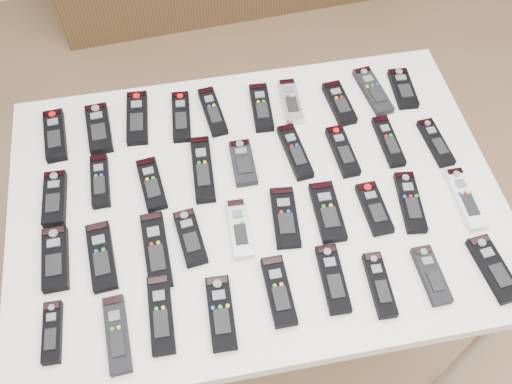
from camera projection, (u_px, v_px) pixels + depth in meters
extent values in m
plane|color=olive|center=(249.00, 310.00, 2.11)|extent=(4.00, 4.00, 0.00)
cube|color=white|center=(256.00, 201.00, 1.48)|extent=(1.25, 0.88, 0.04)
cylinder|color=beige|center=(472.00, 352.00, 1.65)|extent=(0.04, 0.04, 0.74)
cylinder|color=beige|center=(74.00, 196.00, 1.95)|extent=(0.04, 0.04, 0.74)
cylinder|color=beige|center=(390.00, 149.00, 2.06)|extent=(0.04, 0.04, 0.74)
cube|color=black|center=(55.00, 135.00, 1.56)|extent=(0.07, 0.18, 0.02)
cube|color=black|center=(99.00, 129.00, 1.57)|extent=(0.07, 0.17, 0.02)
cube|color=black|center=(137.00, 118.00, 1.59)|extent=(0.07, 0.19, 0.02)
cube|color=black|center=(181.00, 117.00, 1.60)|extent=(0.06, 0.18, 0.02)
cube|color=black|center=(213.00, 111.00, 1.61)|extent=(0.06, 0.17, 0.02)
cube|color=black|center=(261.00, 107.00, 1.61)|extent=(0.06, 0.17, 0.02)
cube|color=#B7B7BC|center=(291.00, 102.00, 1.62)|extent=(0.06, 0.16, 0.02)
cube|color=black|center=(339.00, 103.00, 1.62)|extent=(0.06, 0.16, 0.02)
cube|color=black|center=(373.00, 91.00, 1.65)|extent=(0.07, 0.18, 0.02)
cube|color=black|center=(403.00, 89.00, 1.66)|extent=(0.07, 0.15, 0.02)
cube|color=black|center=(55.00, 198.00, 1.44)|extent=(0.06, 0.16, 0.02)
cube|color=black|center=(100.00, 181.00, 1.47)|extent=(0.05, 0.16, 0.02)
cube|color=black|center=(152.00, 184.00, 1.47)|extent=(0.07, 0.16, 0.02)
cube|color=black|center=(203.00, 169.00, 1.49)|extent=(0.06, 0.20, 0.02)
cube|color=black|center=(243.00, 163.00, 1.50)|extent=(0.06, 0.14, 0.02)
cube|color=black|center=(295.00, 152.00, 1.52)|extent=(0.06, 0.18, 0.02)
cube|color=black|center=(343.00, 151.00, 1.53)|extent=(0.06, 0.16, 0.02)
cube|color=black|center=(388.00, 141.00, 1.55)|extent=(0.04, 0.17, 0.02)
cube|color=black|center=(436.00, 142.00, 1.54)|extent=(0.05, 0.16, 0.02)
cube|color=black|center=(55.00, 259.00, 1.35)|extent=(0.06, 0.16, 0.02)
cube|color=black|center=(102.00, 256.00, 1.35)|extent=(0.07, 0.18, 0.02)
cube|color=black|center=(156.00, 250.00, 1.36)|extent=(0.06, 0.20, 0.02)
cube|color=black|center=(190.00, 238.00, 1.38)|extent=(0.07, 0.15, 0.02)
cube|color=#B7B7BC|center=(240.00, 228.00, 1.39)|extent=(0.05, 0.16, 0.02)
cube|color=black|center=(285.00, 217.00, 1.41)|extent=(0.07, 0.17, 0.02)
cube|color=black|center=(327.00, 212.00, 1.42)|extent=(0.06, 0.17, 0.02)
cube|color=black|center=(374.00, 208.00, 1.43)|extent=(0.06, 0.15, 0.02)
cube|color=black|center=(410.00, 202.00, 1.44)|extent=(0.07, 0.18, 0.02)
cube|color=silver|center=(465.00, 199.00, 1.44)|extent=(0.05, 0.18, 0.02)
cube|color=black|center=(52.00, 332.00, 1.25)|extent=(0.04, 0.14, 0.02)
cube|color=black|center=(117.00, 334.00, 1.24)|extent=(0.06, 0.18, 0.02)
cube|color=black|center=(161.00, 314.00, 1.27)|extent=(0.05, 0.19, 0.02)
cube|color=black|center=(221.00, 313.00, 1.27)|extent=(0.06, 0.17, 0.02)
cube|color=black|center=(279.00, 291.00, 1.30)|extent=(0.05, 0.17, 0.02)
cube|color=black|center=(333.00, 279.00, 1.32)|extent=(0.06, 0.17, 0.02)
cube|color=black|center=(380.00, 285.00, 1.31)|extent=(0.05, 0.16, 0.02)
cube|color=black|center=(431.00, 275.00, 1.32)|extent=(0.05, 0.15, 0.02)
cube|color=black|center=(494.00, 269.00, 1.33)|extent=(0.07, 0.17, 0.02)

